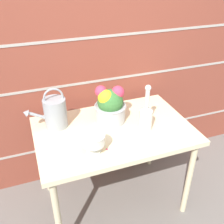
% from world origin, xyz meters
% --- Properties ---
extents(ground_plane, '(12.00, 12.00, 0.00)m').
position_xyz_m(ground_plane, '(0.00, 0.00, 0.00)').
color(ground_plane, slate).
extents(brick_wall, '(3.60, 0.08, 2.20)m').
position_xyz_m(brick_wall, '(0.00, 0.49, 1.10)').
color(brick_wall, brown).
rests_on(brick_wall, ground_plane).
extents(patio_table, '(1.12, 0.73, 0.74)m').
position_xyz_m(patio_table, '(0.00, 0.00, 0.66)').
color(patio_table, beige).
rests_on(patio_table, ground_plane).
extents(watering_can, '(0.31, 0.16, 0.31)m').
position_xyz_m(watering_can, '(-0.38, 0.18, 0.86)').
color(watering_can, '#93999E').
rests_on(watering_can, patio_table).
extents(crystal_pedestal_bowl, '(0.15, 0.15, 0.14)m').
position_xyz_m(crystal_pedestal_bowl, '(-0.21, -0.20, 0.83)').
color(crystal_pedestal_bowl, silver).
rests_on(crystal_pedestal_bowl, patio_table).
extents(flower_planter, '(0.24, 0.24, 0.29)m').
position_xyz_m(flower_planter, '(0.01, 0.11, 0.87)').
color(flower_planter, '#ADADB2').
rests_on(flower_planter, patio_table).
extents(glass_decanter, '(0.09, 0.09, 0.35)m').
position_xyz_m(glass_decanter, '(0.21, -0.08, 0.85)').
color(glass_decanter, silver).
rests_on(glass_decanter, patio_table).
extents(fallen_petal, '(0.01, 0.01, 0.01)m').
position_xyz_m(fallen_petal, '(-0.12, -0.21, 0.74)').
color(fallen_petal, '#E03856').
rests_on(fallen_petal, patio_table).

